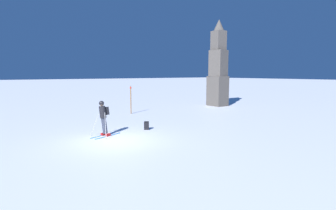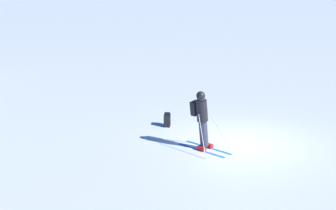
# 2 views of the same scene
# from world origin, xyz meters

# --- Properties ---
(ground_plane) EXTENTS (300.00, 300.00, 0.00)m
(ground_plane) POSITION_xyz_m (0.00, 0.00, 0.00)
(ground_plane) COLOR white
(skier) EXTENTS (1.33, 1.85, 1.93)m
(skier) POSITION_xyz_m (-1.51, -0.03, 1.08)
(skier) COLOR #1E7AC6
(skier) RESTS_ON ground
(spare_backpack) EXTENTS (0.35, 0.37, 0.50)m
(spare_backpack) POSITION_xyz_m (-1.39, 2.63, 0.24)
(spare_backpack) COLOR black
(spare_backpack) RESTS_ON ground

